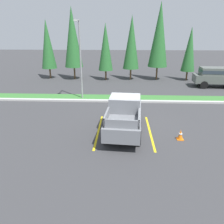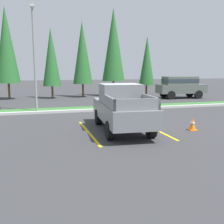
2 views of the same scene
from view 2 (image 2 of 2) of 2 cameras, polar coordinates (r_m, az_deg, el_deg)
The scene contains 14 objects.
ground_plane at distance 13.12m, azimuth 1.67°, elevation -3.01°, with size 120.00×120.00×0.00m, color #38383A.
parking_line_near at distance 11.85m, azimuth -5.07°, elevation -4.34°, with size 0.12×4.80×0.01m, color yellow.
parking_line_far at distance 12.78m, azimuth 8.73°, elevation -3.42°, with size 0.12×4.80×0.01m, color yellow.
curb_strip at distance 17.86m, azimuth -3.17°, elevation 0.46°, with size 56.00×0.40×0.15m, color #B2B2AD.
grass_median at distance 18.93m, azimuth -3.91°, elevation 0.80°, with size 56.00×1.80×0.06m, color #387533.
pickup_truck_main at distance 12.09m, azimuth 2.07°, elevation 0.95°, with size 2.29×5.35×2.10m.
suv_distant at distance 26.68m, azimuth 14.49°, elevation 5.54°, with size 4.71×2.20×2.10m.
street_light at distance 18.00m, azimuth -16.34°, elevation 12.17°, with size 0.24×1.49×6.58m.
cypress_tree_left_inner at distance 26.78m, azimuth -21.72°, elevation 13.19°, with size 2.19×2.19×8.42m.
cypress_tree_center at distance 26.29m, azimuth -12.90°, elevation 11.38°, with size 1.73×1.73×6.64m.
cypress_tree_right_inner at distance 27.12m, azimuth -6.37°, elevation 12.49°, with size 1.94×1.94×7.45m.
cypress_tree_rightmost at distance 27.95m, azimuth 0.31°, elevation 14.19°, with size 2.31×2.31×8.90m.
cypress_tree_far_right at distance 28.87m, azimuth 7.49°, elevation 10.80°, with size 1.62×1.62×6.21m.
traffic_cone at distance 12.69m, azimuth 16.90°, elevation -2.48°, with size 0.36×0.36×0.60m.
Camera 2 is at (-3.88, -12.23, 2.75)m, focal length 42.63 mm.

